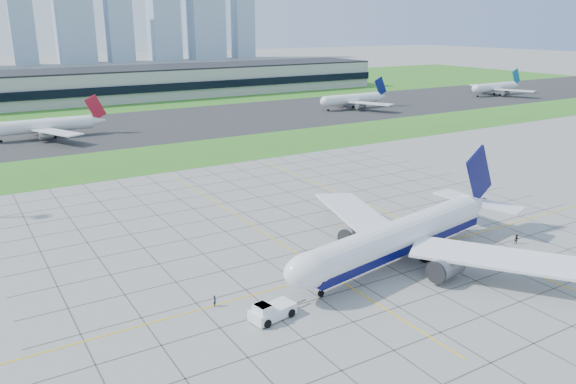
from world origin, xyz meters
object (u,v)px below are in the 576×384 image
object	(u,v)px
distant_jet_1	(46,125)
distant_jet_2	(353,99)
airliner	(400,237)
pushback_tug	(271,311)
crew_near	(215,301)
distant_jet_3	(496,87)
crew_far	(517,239)

from	to	relation	value
distant_jet_1	distant_jet_2	size ratio (longest dim) A/B	1.00
airliner	distant_jet_2	bearing A→B (deg)	44.46
airliner	pushback_tug	world-z (taller)	airliner
crew_near	distant_jet_2	size ratio (longest dim) A/B	0.04
pushback_tug	distant_jet_3	size ratio (longest dim) A/B	0.22
pushback_tug	distant_jet_3	world-z (taller)	distant_jet_3
pushback_tug	crew_far	world-z (taller)	pushback_tug
pushback_tug	distant_jet_1	world-z (taller)	distant_jet_1
airliner	crew_far	size ratio (longest dim) A/B	28.22
distant_jet_3	crew_near	bearing A→B (deg)	-148.95
airliner	distant_jet_2	distance (m)	175.12
airliner	pushback_tug	bearing A→B (deg)	-179.87
airliner	pushback_tug	xyz separation A→B (m)	(-27.68, -5.06, -3.43)
pushback_tug	distant_jet_3	bearing A→B (deg)	22.68
crew_near	distant_jet_3	bearing A→B (deg)	-21.03
airliner	crew_near	bearing A→B (deg)	166.03
pushback_tug	distant_jet_2	distance (m)	196.26
distant_jet_1	distant_jet_2	world-z (taller)	same
airliner	crew_near	world-z (taller)	airliner
distant_jet_2	distant_jet_3	xyz separation A→B (m)	(97.96, -1.17, 0.00)
crew_far	distant_jet_3	distance (m)	228.85
pushback_tug	crew_far	bearing A→B (deg)	-10.30
crew_far	distant_jet_3	bearing A→B (deg)	69.68
crew_far	distant_jet_1	world-z (taller)	distant_jet_1
distant_jet_2	airliner	bearing A→B (deg)	-125.31
pushback_tug	distant_jet_1	xyz separation A→B (m)	(-4.36, 148.42, 3.33)
airliner	crew_far	bearing A→B (deg)	-22.43
pushback_tug	distant_jet_3	distance (m)	270.22
airliner	pushback_tug	size ratio (longest dim) A/B	5.59
airliner	distant_jet_2	world-z (taller)	airliner
airliner	crew_near	xyz separation A→B (m)	(-32.66, 2.13, -3.74)
distant_jet_3	pushback_tug	bearing A→B (deg)	-147.09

